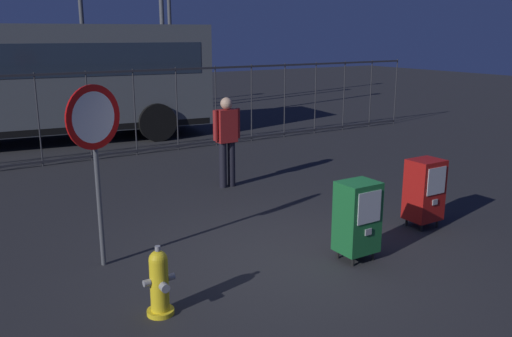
# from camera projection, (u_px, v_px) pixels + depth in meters

# --- Properties ---
(ground_plane) EXTENTS (60.00, 60.00, 0.00)m
(ground_plane) POSITION_uv_depth(u_px,v_px,m) (286.00, 260.00, 6.86)
(ground_plane) COLOR #262628
(fire_hydrant) EXTENTS (0.33, 0.32, 0.75)m
(fire_hydrant) POSITION_uv_depth(u_px,v_px,m) (159.00, 283.00, 5.46)
(fire_hydrant) COLOR yellow
(fire_hydrant) RESTS_ON ground_plane
(newspaper_box_primary) EXTENTS (0.48, 0.42, 1.02)m
(newspaper_box_primary) POSITION_uv_depth(u_px,v_px,m) (424.00, 190.00, 7.90)
(newspaper_box_primary) COLOR black
(newspaper_box_primary) RESTS_ON ground_plane
(newspaper_box_secondary) EXTENTS (0.48, 0.42, 1.02)m
(newspaper_box_secondary) POSITION_uv_depth(u_px,v_px,m) (357.00, 217.00, 6.74)
(newspaper_box_secondary) COLOR black
(newspaper_box_secondary) RESTS_ON ground_plane
(stop_sign) EXTENTS (0.71, 0.31, 2.23)m
(stop_sign) POSITION_uv_depth(u_px,v_px,m) (95.00, 138.00, 6.32)
(stop_sign) COLOR #4C4F54
(stop_sign) RESTS_ON ground_plane
(pedestrian) EXTENTS (0.55, 0.22, 1.67)m
(pedestrian) POSITION_uv_depth(u_px,v_px,m) (227.00, 137.00, 9.89)
(pedestrian) COLOR black
(pedestrian) RESTS_ON ground_plane
(fence_barrier) EXTENTS (18.03, 0.04, 2.00)m
(fence_barrier) POSITION_uv_depth(u_px,v_px,m) (112.00, 114.00, 12.23)
(fence_barrier) COLOR #2D2D33
(fence_barrier) RESTS_ON ground_plane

